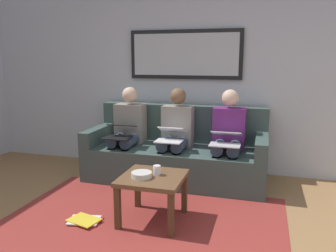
{
  "coord_description": "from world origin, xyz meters",
  "views": [
    {
      "loc": [
        -1.04,
        1.92,
        1.49
      ],
      "look_at": [
        0.0,
        -1.7,
        0.75
      ],
      "focal_mm": 36.36,
      "sensor_mm": 36.0,
      "label": 1
    }
  ],
  "objects_px": {
    "coffee_table": "(153,183)",
    "laptop_white": "(171,135)",
    "person_left": "(228,135)",
    "couch": "(177,154)",
    "laptop_silver": "(226,138)",
    "bowl": "(142,175)",
    "laptop_black": "(120,131)",
    "person_right": "(128,129)",
    "magazine_stack": "(85,220)",
    "cup": "(157,170)",
    "person_middle": "(176,132)",
    "framed_mirror": "(185,55)"
  },
  "relations": [
    {
      "from": "laptop_white",
      "to": "couch",
      "type": "bearing_deg",
      "value": -90.0
    },
    {
      "from": "cup",
      "to": "bowl",
      "type": "relative_size",
      "value": 0.48
    },
    {
      "from": "bowl",
      "to": "laptop_silver",
      "type": "bearing_deg",
      "value": -123.32
    },
    {
      "from": "framed_mirror",
      "to": "laptop_black",
      "type": "bearing_deg",
      "value": 47.43
    },
    {
      "from": "magazine_stack",
      "to": "person_middle",
      "type": "bearing_deg",
      "value": -110.73
    },
    {
      "from": "person_left",
      "to": "laptop_black",
      "type": "height_order",
      "value": "person_left"
    },
    {
      "from": "coffee_table",
      "to": "laptop_silver",
      "type": "height_order",
      "value": "laptop_silver"
    },
    {
      "from": "bowl",
      "to": "laptop_silver",
      "type": "xyz_separation_m",
      "value": [
        -0.64,
        -0.97,
        0.16
      ]
    },
    {
      "from": "person_left",
      "to": "magazine_stack",
      "type": "xyz_separation_m",
      "value": [
        1.16,
        1.36,
        -0.59
      ]
    },
    {
      "from": "cup",
      "to": "person_right",
      "type": "bearing_deg",
      "value": -55.86
    },
    {
      "from": "cup",
      "to": "laptop_silver",
      "type": "relative_size",
      "value": 0.27
    },
    {
      "from": "couch",
      "to": "bowl",
      "type": "height_order",
      "value": "couch"
    },
    {
      "from": "laptop_silver",
      "to": "laptop_white",
      "type": "height_order",
      "value": "laptop_white"
    },
    {
      "from": "person_left",
      "to": "person_right",
      "type": "bearing_deg",
      "value": 0.0
    },
    {
      "from": "cup",
      "to": "person_middle",
      "type": "relative_size",
      "value": 0.08
    },
    {
      "from": "laptop_white",
      "to": "cup",
      "type": "bearing_deg",
      "value": 97.29
    },
    {
      "from": "person_left",
      "to": "person_right",
      "type": "xyz_separation_m",
      "value": [
        1.28,
        0.0,
        0.0
      ]
    },
    {
      "from": "cup",
      "to": "laptop_black",
      "type": "height_order",
      "value": "laptop_black"
    },
    {
      "from": "person_middle",
      "to": "laptop_black",
      "type": "relative_size",
      "value": 3.01
    },
    {
      "from": "couch",
      "to": "bowl",
      "type": "bearing_deg",
      "value": 90.08
    },
    {
      "from": "framed_mirror",
      "to": "laptop_black",
      "type": "relative_size",
      "value": 3.95
    },
    {
      "from": "person_right",
      "to": "laptop_black",
      "type": "xyz_separation_m",
      "value": [
        -0.0,
        0.24,
        0.03
      ]
    },
    {
      "from": "framed_mirror",
      "to": "person_middle",
      "type": "height_order",
      "value": "framed_mirror"
    },
    {
      "from": "laptop_silver",
      "to": "person_middle",
      "type": "bearing_deg",
      "value": -20.86
    },
    {
      "from": "couch",
      "to": "laptop_silver",
      "type": "relative_size",
      "value": 6.54
    },
    {
      "from": "framed_mirror",
      "to": "laptop_white",
      "type": "xyz_separation_m",
      "value": [
        0.0,
        0.69,
        -0.93
      ]
    },
    {
      "from": "person_right",
      "to": "couch",
      "type": "bearing_deg",
      "value": -173.87
    },
    {
      "from": "person_left",
      "to": "laptop_silver",
      "type": "relative_size",
      "value": 3.39
    },
    {
      "from": "person_left",
      "to": "person_right",
      "type": "height_order",
      "value": "same"
    },
    {
      "from": "laptop_white",
      "to": "magazine_stack",
      "type": "bearing_deg",
      "value": 65.43
    },
    {
      "from": "cup",
      "to": "person_middle",
      "type": "distance_m",
      "value": 1.12
    },
    {
      "from": "person_left",
      "to": "couch",
      "type": "bearing_deg",
      "value": -6.13
    },
    {
      "from": "laptop_white",
      "to": "magazine_stack",
      "type": "xyz_separation_m",
      "value": [
        0.52,
        1.13,
        -0.6
      ]
    },
    {
      "from": "cup",
      "to": "person_right",
      "type": "height_order",
      "value": "person_right"
    },
    {
      "from": "person_left",
      "to": "person_right",
      "type": "distance_m",
      "value": 1.28
    },
    {
      "from": "laptop_black",
      "to": "person_left",
      "type": "bearing_deg",
      "value": -169.39
    },
    {
      "from": "coffee_table",
      "to": "laptop_white",
      "type": "xyz_separation_m",
      "value": [
        0.08,
        -0.91,
        0.26
      ]
    },
    {
      "from": "couch",
      "to": "laptop_black",
      "type": "height_order",
      "value": "couch"
    },
    {
      "from": "couch",
      "to": "laptop_white",
      "type": "height_order",
      "value": "couch"
    },
    {
      "from": "bowl",
      "to": "laptop_black",
      "type": "relative_size",
      "value": 0.5
    },
    {
      "from": "framed_mirror",
      "to": "coffee_table",
      "type": "distance_m",
      "value": 2.0
    },
    {
      "from": "person_middle",
      "to": "magazine_stack",
      "type": "height_order",
      "value": "person_middle"
    },
    {
      "from": "laptop_white",
      "to": "laptop_black",
      "type": "distance_m",
      "value": 0.64
    },
    {
      "from": "person_middle",
      "to": "person_right",
      "type": "bearing_deg",
      "value": 0.0
    },
    {
      "from": "person_right",
      "to": "magazine_stack",
      "type": "height_order",
      "value": "person_right"
    },
    {
      "from": "person_middle",
      "to": "laptop_white",
      "type": "relative_size",
      "value": 3.19
    },
    {
      "from": "coffee_table",
      "to": "magazine_stack",
      "type": "height_order",
      "value": "coffee_table"
    },
    {
      "from": "person_middle",
      "to": "laptop_black",
      "type": "height_order",
      "value": "person_middle"
    },
    {
      "from": "laptop_silver",
      "to": "laptop_black",
      "type": "height_order",
      "value": "laptop_black"
    },
    {
      "from": "bowl",
      "to": "laptop_silver",
      "type": "relative_size",
      "value": 0.56
    }
  ]
}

